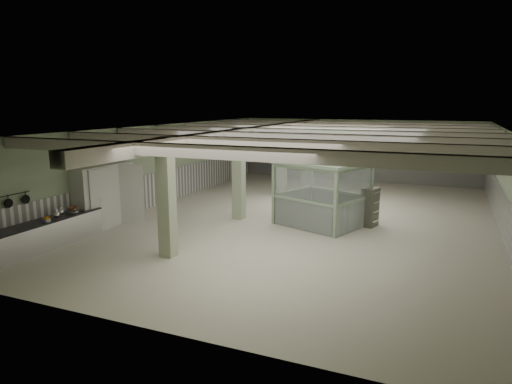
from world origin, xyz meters
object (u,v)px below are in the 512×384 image
at_px(guard_booth, 322,181).
at_px(walkin_cooler, 105,194).
at_px(filing_cabinet, 370,207).
at_px(prep_counter, 42,235).

bearing_deg(guard_booth, walkin_cooler, -134.75).
height_order(walkin_cooler, filing_cabinet, walkin_cooler).
bearing_deg(filing_cabinet, walkin_cooler, -142.72).
height_order(prep_counter, filing_cabinet, filing_cabinet).
relative_size(prep_counter, guard_booth, 1.21).
relative_size(prep_counter, filing_cabinet, 3.10).
bearing_deg(walkin_cooler, prep_counter, -88.39).
distance_m(prep_counter, walkin_cooler, 3.10).
xyz_separation_m(walkin_cooler, guard_booth, (7.41, 3.42, 0.45)).
height_order(prep_counter, guard_booth, guard_booth).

